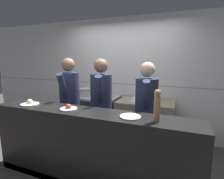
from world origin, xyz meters
name	(u,v)px	position (x,y,z in m)	size (l,w,h in m)	color
ground_plane	(94,167)	(0.00, 0.00, 0.00)	(14.00, 14.00, 0.00)	#4C4742
wall_back_tiled	(124,77)	(0.00, 1.51, 1.30)	(8.00, 0.06, 2.60)	white
oven_range	(97,116)	(-0.50, 1.11, 0.45)	(0.94, 0.71, 0.90)	#38383D
prep_counter	(145,123)	(0.59, 1.11, 0.44)	(1.10, 0.65, 0.89)	gray
pass_counter	(88,148)	(0.09, -0.31, 0.51)	(2.88, 0.45, 1.03)	black
stock_pot	(86,92)	(-0.74, 1.07, 0.99)	(0.31, 0.31, 0.17)	beige
sauce_pot	(103,92)	(-0.30, 1.06, 1.01)	(0.27, 0.27, 0.22)	#2D2D33
mixing_bowl_steel	(135,98)	(0.38, 1.08, 0.94)	(0.25, 0.25, 0.11)	#B7BABF
chefs_knife	(142,102)	(0.54, 0.99, 0.89)	(0.38, 0.07, 0.02)	#B7BABF
plated_dish_main	(30,103)	(-0.88, -0.34, 1.05)	(0.26, 0.26, 0.09)	white
plated_dish_appetiser	(69,108)	(-0.19, -0.34, 1.05)	(0.23, 0.23, 0.08)	white
plated_dish_dessert	(130,117)	(0.69, -0.34, 1.04)	(0.25, 0.25, 0.02)	white
pepper_mill	(157,105)	(0.99, -0.37, 1.22)	(0.08, 0.08, 0.36)	#AD7A47
chef_head_cook	(70,101)	(-0.63, 0.31, 0.96)	(0.40, 0.76, 1.73)	black
chef_sous	(101,105)	(0.01, 0.29, 0.96)	(0.44, 0.74, 1.72)	black
chef_line	(146,111)	(0.75, 0.33, 0.93)	(0.39, 0.73, 1.67)	black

